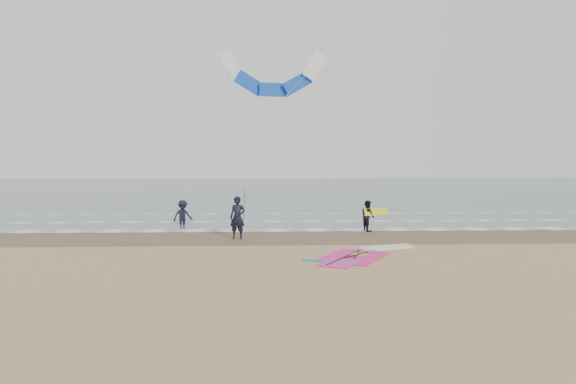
{
  "coord_description": "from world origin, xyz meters",
  "views": [
    {
      "loc": [
        -2.59,
        -18.18,
        3.61
      ],
      "look_at": [
        -1.61,
        5.0,
        2.2
      ],
      "focal_mm": 32.0,
      "sensor_mm": 36.0,
      "label": 1
    }
  ],
  "objects_px": {
    "windsurf_rig": "(363,254)",
    "surf_kite": "(273,78)",
    "person_walking": "(368,216)",
    "person_wading": "(183,210)",
    "person_standing": "(237,218)"
  },
  "relations": [
    {
      "from": "person_wading",
      "to": "windsurf_rig",
      "type": "bearing_deg",
      "value": -81.31
    },
    {
      "from": "windsurf_rig",
      "to": "surf_kite",
      "type": "bearing_deg",
      "value": 104.01
    },
    {
      "from": "person_standing",
      "to": "surf_kite",
      "type": "relative_size",
      "value": 0.21
    },
    {
      "from": "person_wading",
      "to": "surf_kite",
      "type": "xyz_separation_m",
      "value": [
        5.14,
        3.61,
        7.93
      ]
    },
    {
      "from": "person_standing",
      "to": "person_wading",
      "type": "bearing_deg",
      "value": 135.62
    },
    {
      "from": "person_walking",
      "to": "surf_kite",
      "type": "height_order",
      "value": "surf_kite"
    },
    {
      "from": "windsurf_rig",
      "to": "surf_kite",
      "type": "distance_m",
      "value": 16.15
    },
    {
      "from": "person_standing",
      "to": "surf_kite",
      "type": "xyz_separation_m",
      "value": [
        1.77,
        8.89,
        7.82
      ]
    },
    {
      "from": "person_standing",
      "to": "surf_kite",
      "type": "distance_m",
      "value": 11.97
    },
    {
      "from": "person_standing",
      "to": "person_walking",
      "type": "distance_m",
      "value": 6.96
    },
    {
      "from": "windsurf_rig",
      "to": "surf_kite",
      "type": "relative_size",
      "value": 0.52
    },
    {
      "from": "surf_kite",
      "to": "windsurf_rig",
      "type": "bearing_deg",
      "value": -75.99
    },
    {
      "from": "person_wading",
      "to": "surf_kite",
      "type": "distance_m",
      "value": 10.12
    },
    {
      "from": "person_standing",
      "to": "person_walking",
      "type": "xyz_separation_m",
      "value": [
        6.54,
        2.39,
        -0.2
      ]
    },
    {
      "from": "windsurf_rig",
      "to": "person_wading",
      "type": "relative_size",
      "value": 2.78
    }
  ]
}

